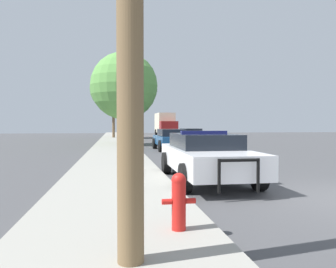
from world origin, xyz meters
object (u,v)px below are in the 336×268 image
(car_background_midblock, at_px, (170,139))
(car_background_oncoming, at_px, (191,135))
(fire_hydrant, at_px, (179,200))
(box_truck, at_px, (165,124))
(traffic_light, at_px, (136,99))
(tree_sidewalk_mid, at_px, (124,86))
(tree_sidewalk_far, at_px, (113,89))
(police_car, at_px, (206,155))

(car_background_midblock, height_order, car_background_oncoming, car_background_midblock)
(fire_hydrant, xyz_separation_m, box_truck, (6.31, 41.92, 1.14))
(fire_hydrant, relative_size, car_background_midblock, 0.19)
(traffic_light, height_order, tree_sidewalk_mid, tree_sidewalk_mid)
(car_background_midblock, xyz_separation_m, tree_sidewalk_far, (-3.62, 17.54, 4.98))
(traffic_light, relative_size, tree_sidewalk_mid, 0.81)
(car_background_midblock, distance_m, box_truck, 26.32)
(police_car, distance_m, tree_sidewalk_far, 29.33)
(police_car, relative_size, tree_sidewalk_mid, 0.72)
(car_background_oncoming, height_order, tree_sidewalk_mid, tree_sidewalk_mid)
(fire_hydrant, relative_size, tree_sidewalk_far, 0.10)
(traffic_light, distance_m, tree_sidewalk_far, 6.76)
(car_background_oncoming, relative_size, box_truck, 0.71)
(tree_sidewalk_far, bearing_deg, traffic_light, -70.59)
(box_truck, xyz_separation_m, tree_sidewalk_far, (-7.33, -8.50, 3.99))
(fire_hydrant, distance_m, box_truck, 42.40)
(car_background_midblock, distance_m, car_background_oncoming, 8.83)
(car_background_midblock, bearing_deg, car_background_oncoming, 67.17)
(fire_hydrant, bearing_deg, tree_sidewalk_mid, 90.42)
(police_car, bearing_deg, fire_hydrant, 70.29)
(fire_hydrant, distance_m, car_background_midblock, 16.09)
(car_background_midblock, bearing_deg, box_truck, 80.98)
(police_car, distance_m, tree_sidewalk_mid, 17.04)
(car_background_oncoming, bearing_deg, traffic_light, -36.33)
(police_car, relative_size, tree_sidewalk_far, 0.62)
(traffic_light, relative_size, car_background_midblock, 1.35)
(police_car, relative_size, box_truck, 0.77)
(car_background_oncoming, xyz_separation_m, tree_sidewalk_mid, (-6.04, -2.93, 3.92))
(box_truck, bearing_deg, car_background_oncoming, 87.91)
(traffic_light, xyz_separation_m, car_background_oncoming, (4.73, -3.15, -3.43))
(fire_hydrant, height_order, traffic_light, traffic_light)
(fire_hydrant, bearing_deg, box_truck, 81.44)
(car_background_midblock, height_order, tree_sidewalk_mid, tree_sidewalk_mid)
(car_background_midblock, relative_size, tree_sidewalk_far, 0.52)
(police_car, relative_size, car_background_oncoming, 1.08)
(car_background_oncoming, xyz_separation_m, box_truck, (0.42, 17.85, 1.02))
(box_truck, bearing_deg, fire_hydrant, 80.69)
(fire_hydrant, relative_size, traffic_light, 0.14)
(police_car, height_order, traffic_light, traffic_light)
(police_car, bearing_deg, car_background_midblock, -93.95)
(fire_hydrant, distance_m, car_background_oncoming, 24.77)
(fire_hydrant, distance_m, tree_sidewalk_far, 33.82)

